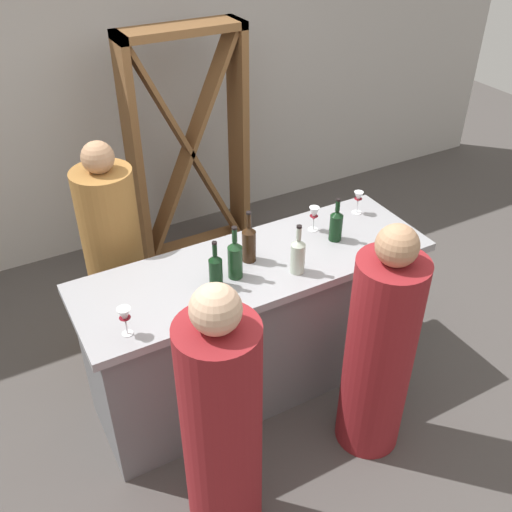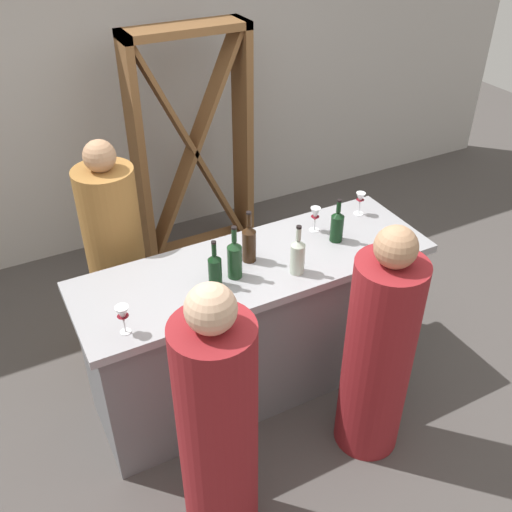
{
  "view_description": "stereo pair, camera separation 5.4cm",
  "coord_description": "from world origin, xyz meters",
  "px_view_note": "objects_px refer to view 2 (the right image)",
  "views": [
    {
      "loc": [
        -1.31,
        -2.39,
        2.94
      ],
      "look_at": [
        0.0,
        0.0,
        1.04
      ],
      "focal_mm": 40.82,
      "sensor_mm": 36.0,
      "label": 1
    },
    {
      "loc": [
        -1.27,
        -2.41,
        2.94
      ],
      "look_at": [
        0.0,
        0.0,
        1.04
      ],
      "focal_mm": 40.82,
      "sensor_mm": 36.0,
      "label": 2
    }
  ],
  "objects_px": {
    "wine_bottle_rightmost_dark_green": "(337,225)",
    "wine_glass_near_left": "(123,315)",
    "wine_rack": "(193,150)",
    "person_right_guest": "(118,266)",
    "wine_glass_near_right": "(360,199)",
    "person_center_guest": "(378,354)",
    "wine_bottle_second_left_olive_green": "(235,258)",
    "wine_bottle_second_right_clear_pale": "(298,255)",
    "person_left_guest": "(218,431)",
    "wine_bottle_leftmost_dark_green": "(215,269)",
    "wine_bottle_center_amber_brown": "(249,242)",
    "wine_glass_near_center": "(315,216)"
  },
  "relations": [
    {
      "from": "wine_bottle_center_amber_brown",
      "to": "wine_glass_near_left",
      "type": "height_order",
      "value": "wine_bottle_center_amber_brown"
    },
    {
      "from": "wine_bottle_second_left_olive_green",
      "to": "person_center_guest",
      "type": "relative_size",
      "value": 0.22
    },
    {
      "from": "wine_glass_near_center",
      "to": "wine_bottle_rightmost_dark_green",
      "type": "bearing_deg",
      "value": -70.12
    },
    {
      "from": "wine_glass_near_left",
      "to": "person_left_guest",
      "type": "distance_m",
      "value": 0.71
    },
    {
      "from": "wine_rack",
      "to": "person_center_guest",
      "type": "distance_m",
      "value": 2.36
    },
    {
      "from": "wine_glass_near_right",
      "to": "wine_rack",
      "type": "bearing_deg",
      "value": 111.04
    },
    {
      "from": "wine_glass_near_left",
      "to": "wine_bottle_center_amber_brown",
      "type": "bearing_deg",
      "value": 17.97
    },
    {
      "from": "wine_bottle_leftmost_dark_green",
      "to": "wine_bottle_rightmost_dark_green",
      "type": "height_order",
      "value": "wine_bottle_leftmost_dark_green"
    },
    {
      "from": "wine_bottle_leftmost_dark_green",
      "to": "wine_bottle_center_amber_brown",
      "type": "xyz_separation_m",
      "value": [
        0.27,
        0.13,
        0.01
      ]
    },
    {
      "from": "wine_bottle_leftmost_dark_green",
      "to": "wine_glass_near_left",
      "type": "height_order",
      "value": "wine_bottle_leftmost_dark_green"
    },
    {
      "from": "wine_glass_near_center",
      "to": "wine_glass_near_right",
      "type": "distance_m",
      "value": 0.37
    },
    {
      "from": "wine_glass_near_right",
      "to": "wine_bottle_rightmost_dark_green",
      "type": "bearing_deg",
      "value": -148.22
    },
    {
      "from": "person_left_guest",
      "to": "person_center_guest",
      "type": "relative_size",
      "value": 1.05
    },
    {
      "from": "wine_rack",
      "to": "person_right_guest",
      "type": "xyz_separation_m",
      "value": [
        -0.93,
        -0.96,
        -0.22
      ]
    },
    {
      "from": "person_center_guest",
      "to": "person_right_guest",
      "type": "xyz_separation_m",
      "value": [
        -1.03,
        1.38,
        0.06
      ]
    },
    {
      "from": "person_right_guest",
      "to": "wine_rack",
      "type": "bearing_deg",
      "value": 147.52
    },
    {
      "from": "wine_bottle_leftmost_dark_green",
      "to": "wine_bottle_center_amber_brown",
      "type": "distance_m",
      "value": 0.3
    },
    {
      "from": "wine_bottle_rightmost_dark_green",
      "to": "wine_glass_near_right",
      "type": "xyz_separation_m",
      "value": [
        0.31,
        0.19,
        0.0
      ]
    },
    {
      "from": "wine_rack",
      "to": "person_center_guest",
      "type": "bearing_deg",
      "value": -87.57
    },
    {
      "from": "wine_glass_near_center",
      "to": "person_left_guest",
      "type": "relative_size",
      "value": 0.1
    },
    {
      "from": "wine_bottle_second_right_clear_pale",
      "to": "wine_glass_near_right",
      "type": "xyz_separation_m",
      "value": [
        0.69,
        0.36,
        -0.01
      ]
    },
    {
      "from": "wine_bottle_second_left_olive_green",
      "to": "wine_glass_near_right",
      "type": "xyz_separation_m",
      "value": [
        1.02,
        0.24,
        -0.02
      ]
    },
    {
      "from": "wine_glass_near_right",
      "to": "person_left_guest",
      "type": "bearing_deg",
      "value": -146.66
    },
    {
      "from": "wine_rack",
      "to": "person_center_guest",
      "type": "relative_size",
      "value": 1.28
    },
    {
      "from": "wine_glass_near_left",
      "to": "person_center_guest",
      "type": "distance_m",
      "value": 1.38
    },
    {
      "from": "wine_glass_near_left",
      "to": "wine_glass_near_right",
      "type": "relative_size",
      "value": 1.04
    },
    {
      "from": "wine_rack",
      "to": "wine_glass_near_right",
      "type": "xyz_separation_m",
      "value": [
        0.57,
        -1.47,
        0.13
      ]
    },
    {
      "from": "wine_bottle_second_left_olive_green",
      "to": "wine_glass_near_right",
      "type": "bearing_deg",
      "value": 13.09
    },
    {
      "from": "wine_rack",
      "to": "wine_glass_near_left",
      "type": "xyz_separation_m",
      "value": [
        -1.13,
        -1.87,
        0.13
      ]
    },
    {
      "from": "wine_rack",
      "to": "person_right_guest",
      "type": "bearing_deg",
      "value": -134.22
    },
    {
      "from": "wine_glass_near_left",
      "to": "wine_bottle_leftmost_dark_green",
      "type": "bearing_deg",
      "value": 14.19
    },
    {
      "from": "wine_bottle_center_amber_brown",
      "to": "wine_bottle_rightmost_dark_green",
      "type": "xyz_separation_m",
      "value": [
        0.56,
        -0.06,
        -0.02
      ]
    },
    {
      "from": "wine_bottle_second_left_olive_green",
      "to": "wine_glass_near_center",
      "type": "xyz_separation_m",
      "value": [
        0.65,
        0.2,
        -0.02
      ]
    },
    {
      "from": "wine_bottle_leftmost_dark_green",
      "to": "wine_glass_near_left",
      "type": "distance_m",
      "value": 0.57
    },
    {
      "from": "wine_bottle_leftmost_dark_green",
      "to": "wine_bottle_second_left_olive_green",
      "type": "height_order",
      "value": "wine_bottle_second_left_olive_green"
    },
    {
      "from": "wine_rack",
      "to": "wine_bottle_rightmost_dark_green",
      "type": "height_order",
      "value": "wine_rack"
    },
    {
      "from": "wine_rack",
      "to": "person_center_guest",
      "type": "height_order",
      "value": "wine_rack"
    },
    {
      "from": "wine_bottle_center_amber_brown",
      "to": "wine_bottle_leftmost_dark_green",
      "type": "bearing_deg",
      "value": -154.84
    },
    {
      "from": "wine_bottle_second_right_clear_pale",
      "to": "wine_glass_near_center",
      "type": "relative_size",
      "value": 1.88
    },
    {
      "from": "person_left_guest",
      "to": "wine_glass_near_left",
      "type": "bearing_deg",
      "value": 25.9
    },
    {
      "from": "wine_glass_near_right",
      "to": "person_left_guest",
      "type": "relative_size",
      "value": 0.1
    },
    {
      "from": "wine_glass_near_right",
      "to": "person_center_guest",
      "type": "relative_size",
      "value": 0.1
    },
    {
      "from": "wine_bottle_second_right_clear_pale",
      "to": "wine_rack",
      "type": "bearing_deg",
      "value": 86.13
    },
    {
      "from": "wine_bottle_rightmost_dark_green",
      "to": "person_center_guest",
      "type": "relative_size",
      "value": 0.19
    },
    {
      "from": "person_center_guest",
      "to": "wine_bottle_leftmost_dark_green",
      "type": "bearing_deg",
      "value": 46.92
    },
    {
      "from": "wine_bottle_rightmost_dark_green",
      "to": "wine_glass_near_left",
      "type": "distance_m",
      "value": 1.4
    },
    {
      "from": "wine_rack",
      "to": "person_right_guest",
      "type": "relative_size",
      "value": 1.2
    },
    {
      "from": "wine_bottle_second_left_olive_green",
      "to": "person_right_guest",
      "type": "relative_size",
      "value": 0.2
    },
    {
      "from": "wine_bottle_second_left_olive_green",
      "to": "wine_bottle_second_right_clear_pale",
      "type": "relative_size",
      "value": 1.07
    },
    {
      "from": "wine_bottle_second_right_clear_pale",
      "to": "person_right_guest",
      "type": "xyz_separation_m",
      "value": [
        -0.81,
        0.87,
        -0.36
      ]
    }
  ]
}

